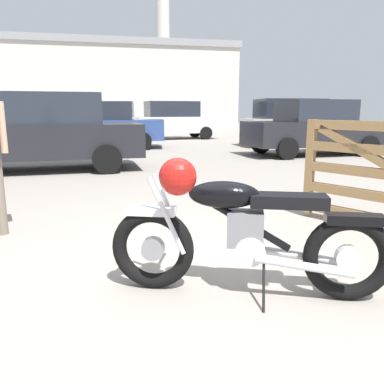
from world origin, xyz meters
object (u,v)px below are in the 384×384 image
dark_sedan_left (106,125)px  white_estate_far (175,120)px  vintage_motorcycle (240,232)px  silver_sedan_mid (293,122)px  red_hatchback_near (314,128)px  blue_hatchback_right (30,129)px

dark_sedan_left → white_estate_far: bearing=-122.0°
vintage_motorcycle → silver_sedan_mid: size_ratio=0.51×
vintage_motorcycle → dark_sedan_left: size_ratio=0.47×
dark_sedan_left → red_hatchback_near: size_ratio=0.99×
blue_hatchback_right → silver_sedan_mid: bearing=24.5°
silver_sedan_mid → dark_sedan_left: 7.05m
blue_hatchback_right → dark_sedan_left: 5.52m
vintage_motorcycle → red_hatchback_near: bearing=-102.2°
silver_sedan_mid → white_estate_far: (-4.00, 4.58, 0.00)m
dark_sedan_left → red_hatchback_near: (6.44, -3.33, 0.00)m
blue_hatchback_right → red_hatchback_near: 8.06m
dark_sedan_left → white_estate_far: size_ratio=1.05×
vintage_motorcycle → silver_sedan_mid: (5.45, 11.64, 0.43)m
blue_hatchback_right → white_estate_far: 10.54m
vintage_motorcycle → blue_hatchback_right: size_ratio=0.42×
silver_sedan_mid → vintage_motorcycle: bearing=-116.1°
silver_sedan_mid → white_estate_far: 6.08m
vintage_motorcycle → dark_sedan_left: bearing=-65.4°
vintage_motorcycle → white_estate_far: white_estate_far is taller
vintage_motorcycle → white_estate_far: bearing=-78.1°
silver_sedan_mid → red_hatchback_near: bearing=-102.4°
red_hatchback_near → vintage_motorcycle: bearing=-125.2°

